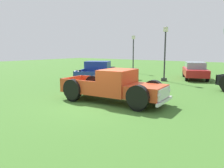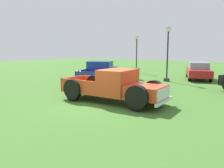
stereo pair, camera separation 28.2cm
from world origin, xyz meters
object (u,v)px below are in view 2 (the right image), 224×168
pickup_truck_foreground (119,87)px  lamp_post_far (137,53)px  pickup_truck_behind_right (100,72)px  sedan_distant_a (198,70)px  trash_can (136,74)px  lamp_post_near (168,53)px

pickup_truck_foreground → lamp_post_far: 14.34m
pickup_truck_foreground → pickup_truck_behind_right: size_ratio=0.96×
sedan_distant_a → trash_can: (-4.17, -3.41, -0.29)m
trash_can → lamp_post_far: bearing=121.3°
pickup_truck_foreground → sedan_distant_a: bearing=88.3°
sedan_distant_a → lamp_post_far: 7.30m
lamp_post_far → trash_can: lamp_post_far is taller
pickup_truck_foreground → sedan_distant_a: 11.27m
pickup_truck_foreground → sedan_distant_a: (0.34, 11.26, -0.01)m
pickup_truck_behind_right → lamp_post_near: (4.04, 3.56, 1.51)m
pickup_truck_behind_right → trash_can: 3.36m
lamp_post_near → trash_can: 3.18m
sedan_distant_a → trash_can: 5.39m
sedan_distant_a → lamp_post_near: (-1.62, -2.84, 1.52)m
lamp_post_near → lamp_post_far: 6.85m
pickup_truck_behind_right → lamp_post_near: 5.59m
lamp_post_near → sedan_distant_a: bearing=60.3°
pickup_truck_behind_right → lamp_post_far: 7.98m
pickup_truck_foreground → trash_can: size_ratio=5.76×
pickup_truck_foreground → lamp_post_far: (-6.71, 12.60, 1.36)m
pickup_truck_foreground → lamp_post_far: bearing=118.0°
sedan_distant_a → lamp_post_near: bearing=-119.7°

